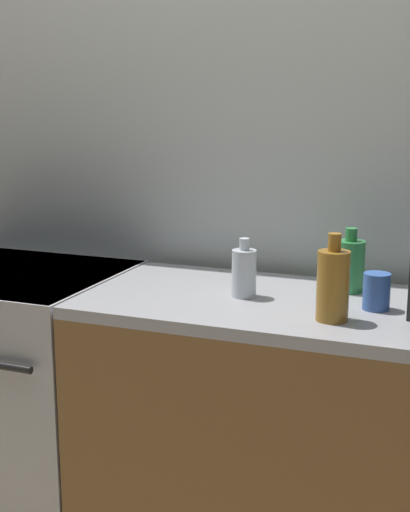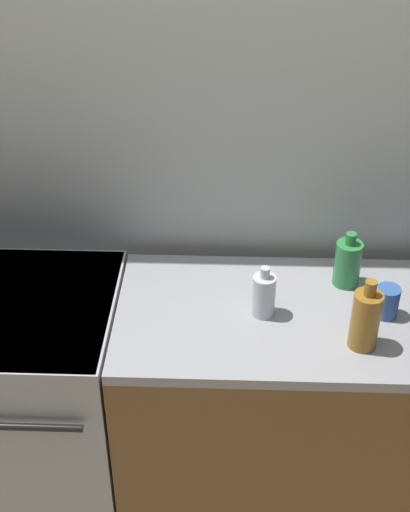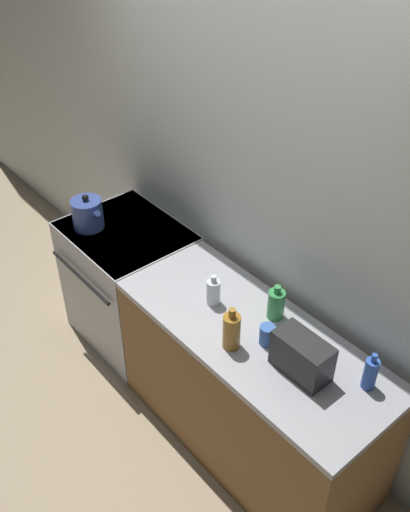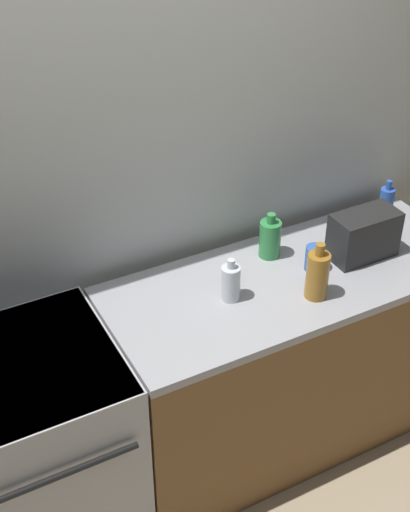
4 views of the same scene
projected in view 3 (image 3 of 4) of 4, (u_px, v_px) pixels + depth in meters
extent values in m
plane|color=tan|center=(148.00, 408.00, 3.59)|extent=(12.00, 12.00, 0.00)
cube|color=silver|center=(239.00, 193.00, 3.18)|extent=(8.00, 0.05, 2.60)
cube|color=#B7B7BC|center=(130.00, 284.00, 3.88)|extent=(0.78, 0.66, 0.89)
cube|color=black|center=(125.00, 232.00, 3.62)|extent=(0.77, 0.64, 0.02)
cylinder|color=black|center=(92.00, 227.00, 3.65)|extent=(0.21, 0.21, 0.01)
cylinder|color=black|center=(122.00, 252.00, 3.44)|extent=(0.21, 0.21, 0.01)
cylinder|color=black|center=(127.00, 212.00, 3.79)|extent=(0.21, 0.21, 0.01)
cylinder|color=black|center=(159.00, 235.00, 3.58)|extent=(0.21, 0.21, 0.01)
cylinder|color=black|center=(80.00, 277.00, 3.55)|extent=(0.67, 0.02, 0.02)
cube|color=brown|center=(249.00, 392.00, 3.16)|extent=(1.56, 0.63, 0.85)
cube|color=#A3A3A8|center=(253.00, 335.00, 2.89)|extent=(1.56, 0.63, 0.04)
cylinder|color=#33478C|center=(88.00, 214.00, 3.59)|extent=(0.20, 0.20, 0.19)
sphere|color=black|center=(85.00, 198.00, 3.51)|extent=(0.04, 0.04, 0.04)
cylinder|color=#33478C|center=(95.00, 215.00, 3.51)|extent=(0.11, 0.04, 0.09)
cube|color=black|center=(302.00, 356.00, 2.62)|extent=(0.28, 0.15, 0.20)
cube|color=black|center=(296.00, 335.00, 2.59)|extent=(0.03, 0.10, 0.01)
cube|color=black|center=(312.00, 347.00, 2.53)|extent=(0.03, 0.10, 0.01)
cylinder|color=#2D56B7|center=(370.00, 374.00, 2.56)|extent=(0.06, 0.06, 0.16)
cylinder|color=#2D56B7|center=(374.00, 358.00, 2.49)|extent=(0.03, 0.03, 0.04)
cylinder|color=silver|center=(213.00, 292.00, 3.02)|extent=(0.07, 0.07, 0.14)
cylinder|color=silver|center=(214.00, 279.00, 2.97)|extent=(0.03, 0.03, 0.04)
cylinder|color=#338C47|center=(276.00, 304.00, 2.93)|extent=(0.09, 0.09, 0.16)
cylinder|color=#338C47|center=(277.00, 290.00, 2.87)|extent=(0.04, 0.04, 0.04)
cylinder|color=#9E6B23|center=(232.00, 332.00, 2.75)|extent=(0.09, 0.09, 0.19)
cylinder|color=#9E6B23|center=(232.00, 313.00, 2.68)|extent=(0.04, 0.04, 0.05)
cylinder|color=#3860B2|center=(267.00, 335.00, 2.79)|extent=(0.08, 0.08, 0.11)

